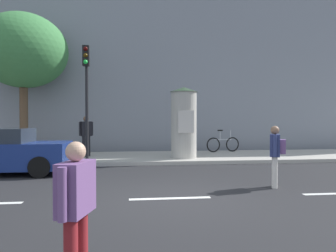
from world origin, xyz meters
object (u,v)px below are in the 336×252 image
(poster_column, at_px, (184,122))
(pedestrian_in_light_jacket, at_px, (86,133))
(traffic_light, at_px, (86,84))
(bicycle_leaning, at_px, (223,144))
(street_tree, at_px, (23,51))
(pedestrian_in_red_top, at_px, (76,202))
(pedestrian_in_dark_shirt, at_px, (276,151))

(poster_column, height_order, pedestrian_in_light_jacket, poster_column)
(traffic_light, distance_m, bicycle_leaning, 7.29)
(street_tree, distance_m, pedestrian_in_red_top, 12.98)
(pedestrian_in_red_top, bearing_deg, bicycle_leaning, 66.85)
(traffic_light, xyz_separation_m, pedestrian_in_light_jacket, (-0.27, 1.78, -1.88))
(pedestrian_in_dark_shirt, bearing_deg, bicycle_leaning, 83.71)
(traffic_light, relative_size, pedestrian_in_dark_shirt, 2.75)
(pedestrian_in_red_top, height_order, pedestrian_in_dark_shirt, pedestrian_in_dark_shirt)
(street_tree, bearing_deg, pedestrian_in_light_jacket, -20.02)
(traffic_light, height_order, pedestrian_in_dark_shirt, traffic_light)
(traffic_light, height_order, poster_column, traffic_light)
(pedestrian_in_dark_shirt, bearing_deg, street_tree, 139.49)
(traffic_light, distance_m, pedestrian_in_light_jacket, 2.60)
(pedestrian_in_light_jacket, bearing_deg, pedestrian_in_dark_shirt, -47.93)
(street_tree, relative_size, pedestrian_in_red_top, 4.21)
(poster_column, bearing_deg, pedestrian_in_dark_shirt, -74.31)
(pedestrian_in_dark_shirt, bearing_deg, pedestrian_in_light_jacket, 132.07)
(poster_column, height_order, street_tree, street_tree)
(street_tree, bearing_deg, traffic_light, -41.88)
(poster_column, relative_size, pedestrian_in_light_jacket, 1.68)
(traffic_light, xyz_separation_m, street_tree, (-3.16, 2.83, 1.76))
(pedestrian_in_light_jacket, bearing_deg, pedestrian_in_red_top, -82.61)
(street_tree, distance_m, bicycle_leaning, 10.24)
(street_tree, bearing_deg, poster_column, -15.54)
(pedestrian_in_dark_shirt, relative_size, pedestrian_in_light_jacket, 0.90)
(poster_column, height_order, pedestrian_in_dark_shirt, poster_column)
(pedestrian_in_dark_shirt, xyz_separation_m, pedestrian_in_light_jacket, (-5.59, 6.20, 0.25))
(street_tree, xyz_separation_m, pedestrian_in_red_top, (4.26, -11.62, -3.93))
(pedestrian_in_dark_shirt, bearing_deg, poster_column, 105.69)
(traffic_light, distance_m, poster_column, 4.19)
(poster_column, bearing_deg, traffic_light, -166.97)
(poster_column, bearing_deg, pedestrian_in_light_jacket, 167.74)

